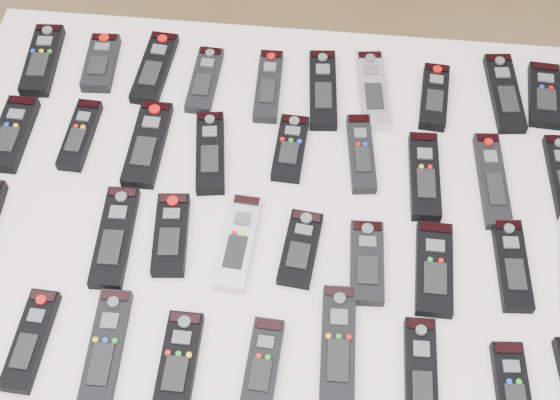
# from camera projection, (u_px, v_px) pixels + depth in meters

# --- Properties ---
(table) EXTENTS (1.25, 0.88, 0.78)m
(table) POSITION_uv_depth(u_px,v_px,m) (280.00, 223.00, 1.43)
(table) COLOR white
(table) RESTS_ON ground
(remote_0) EXTENTS (0.07, 0.18, 0.02)m
(remote_0) POSITION_uv_depth(u_px,v_px,m) (42.00, 60.00, 1.55)
(remote_0) COLOR black
(remote_0) RESTS_ON table
(remote_1) EXTENTS (0.06, 0.14, 0.02)m
(remote_1) POSITION_uv_depth(u_px,v_px,m) (101.00, 63.00, 1.55)
(remote_1) COLOR black
(remote_1) RESTS_ON table
(remote_2) EXTENTS (0.07, 0.18, 0.02)m
(remote_2) POSITION_uv_depth(u_px,v_px,m) (155.00, 68.00, 1.54)
(remote_2) COLOR black
(remote_2) RESTS_ON table
(remote_3) EXTENTS (0.05, 0.16, 0.02)m
(remote_3) POSITION_uv_depth(u_px,v_px,m) (205.00, 80.00, 1.53)
(remote_3) COLOR black
(remote_3) RESTS_ON table
(remote_4) EXTENTS (0.05, 0.17, 0.02)m
(remote_4) POSITION_uv_depth(u_px,v_px,m) (268.00, 86.00, 1.52)
(remote_4) COLOR black
(remote_4) RESTS_ON table
(remote_5) EXTENTS (0.07, 0.19, 0.02)m
(remote_5) POSITION_uv_depth(u_px,v_px,m) (323.00, 90.00, 1.51)
(remote_5) COLOR black
(remote_5) RESTS_ON table
(remote_6) EXTENTS (0.07, 0.19, 0.02)m
(remote_6) POSITION_uv_depth(u_px,v_px,m) (372.00, 90.00, 1.51)
(remote_6) COLOR #B7B7BC
(remote_6) RESTS_ON table
(remote_7) EXTENTS (0.06, 0.16, 0.02)m
(remote_7) POSITION_uv_depth(u_px,v_px,m) (434.00, 97.00, 1.50)
(remote_7) COLOR black
(remote_7) RESTS_ON table
(remote_8) EXTENTS (0.07, 0.19, 0.02)m
(remote_8) POSITION_uv_depth(u_px,v_px,m) (504.00, 93.00, 1.51)
(remote_8) COLOR black
(remote_8) RESTS_ON table
(remote_9) EXTENTS (0.07, 0.16, 0.02)m
(remote_9) POSITION_uv_depth(u_px,v_px,m) (544.00, 95.00, 1.51)
(remote_9) COLOR black
(remote_9) RESTS_ON table
(remote_10) EXTENTS (0.06, 0.17, 0.02)m
(remote_10) POSITION_uv_depth(u_px,v_px,m) (12.00, 134.00, 1.45)
(remote_10) COLOR black
(remote_10) RESTS_ON table
(remote_11) EXTENTS (0.05, 0.16, 0.02)m
(remote_11) POSITION_uv_depth(u_px,v_px,m) (80.00, 135.00, 1.45)
(remote_11) COLOR black
(remote_11) RESTS_ON table
(remote_12) EXTENTS (0.06, 0.19, 0.02)m
(remote_12) POSITION_uv_depth(u_px,v_px,m) (148.00, 144.00, 1.44)
(remote_12) COLOR black
(remote_12) RESTS_ON table
(remote_13) EXTENTS (0.08, 0.18, 0.02)m
(remote_13) POSITION_uv_depth(u_px,v_px,m) (210.00, 153.00, 1.43)
(remote_13) COLOR black
(remote_13) RESTS_ON table
(remote_14) EXTENTS (0.06, 0.14, 0.02)m
(remote_14) POSITION_uv_depth(u_px,v_px,m) (290.00, 148.00, 1.43)
(remote_14) COLOR black
(remote_14) RESTS_ON table
(remote_15) EXTENTS (0.06, 0.17, 0.02)m
(remote_15) POSITION_uv_depth(u_px,v_px,m) (361.00, 153.00, 1.43)
(remote_15) COLOR black
(remote_15) RESTS_ON table
(remote_16) EXTENTS (0.06, 0.18, 0.02)m
(remote_16) POSITION_uv_depth(u_px,v_px,m) (424.00, 176.00, 1.40)
(remote_16) COLOR black
(remote_16) RESTS_ON table
(remote_17) EXTENTS (0.06, 0.20, 0.02)m
(remote_17) POSITION_uv_depth(u_px,v_px,m) (492.00, 180.00, 1.40)
(remote_17) COLOR black
(remote_17) RESTS_ON table
(remote_20) EXTENTS (0.06, 0.20, 0.02)m
(remote_20) POSITION_uv_depth(u_px,v_px,m) (115.00, 237.00, 1.33)
(remote_20) COLOR black
(remote_20) RESTS_ON table
(remote_21) EXTENTS (0.07, 0.16, 0.02)m
(remote_21) POSITION_uv_depth(u_px,v_px,m) (171.00, 235.00, 1.33)
(remote_21) COLOR black
(remote_21) RESTS_ON table
(remote_22) EXTENTS (0.06, 0.18, 0.02)m
(remote_22) POSITION_uv_depth(u_px,v_px,m) (238.00, 242.00, 1.33)
(remote_22) COLOR #B7B7BC
(remote_22) RESTS_ON table
(remote_23) EXTENTS (0.07, 0.15, 0.02)m
(remote_23) POSITION_uv_depth(u_px,v_px,m) (300.00, 249.00, 1.32)
(remote_23) COLOR black
(remote_23) RESTS_ON table
(remote_24) EXTENTS (0.06, 0.15, 0.02)m
(remote_24) POSITION_uv_depth(u_px,v_px,m) (367.00, 262.00, 1.30)
(remote_24) COLOR black
(remote_24) RESTS_ON table
(remote_25) EXTENTS (0.06, 0.17, 0.02)m
(remote_25) POSITION_uv_depth(u_px,v_px,m) (434.00, 269.00, 1.30)
(remote_25) COLOR black
(remote_25) RESTS_ON table
(remote_26) EXTENTS (0.06, 0.17, 0.02)m
(remote_26) POSITION_uv_depth(u_px,v_px,m) (512.00, 265.00, 1.30)
(remote_26) COLOR black
(remote_26) RESTS_ON table
(remote_29) EXTENTS (0.05, 0.17, 0.02)m
(remote_29) POSITION_uv_depth(u_px,v_px,m) (31.00, 340.00, 1.23)
(remote_29) COLOR black
(remote_29) RESTS_ON table
(remote_30) EXTENTS (0.06, 0.20, 0.02)m
(remote_30) POSITION_uv_depth(u_px,v_px,m) (105.00, 350.00, 1.22)
(remote_30) COLOR black
(remote_30) RESTS_ON table
(remote_31) EXTENTS (0.06, 0.16, 0.02)m
(remote_31) POSITION_uv_depth(u_px,v_px,m) (179.00, 362.00, 1.21)
(remote_31) COLOR black
(remote_31) RESTS_ON table
(remote_32) EXTENTS (0.06, 0.15, 0.02)m
(remote_32) POSITION_uv_depth(u_px,v_px,m) (263.00, 365.00, 1.20)
(remote_32) COLOR black
(remote_32) RESTS_ON table
(remote_33) EXTENTS (0.06, 0.20, 0.02)m
(remote_33) POSITION_uv_depth(u_px,v_px,m) (338.00, 346.00, 1.22)
(remote_33) COLOR black
(remote_33) RESTS_ON table
(remote_34) EXTENTS (0.05, 0.19, 0.02)m
(remote_34) POSITION_uv_depth(u_px,v_px,m) (421.00, 378.00, 1.19)
(remote_34) COLOR black
(remote_34) RESTS_ON table
(remote_35) EXTENTS (0.06, 0.15, 0.02)m
(remote_35) POSITION_uv_depth(u_px,v_px,m) (512.00, 390.00, 1.18)
(remote_35) COLOR black
(remote_35) RESTS_ON table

